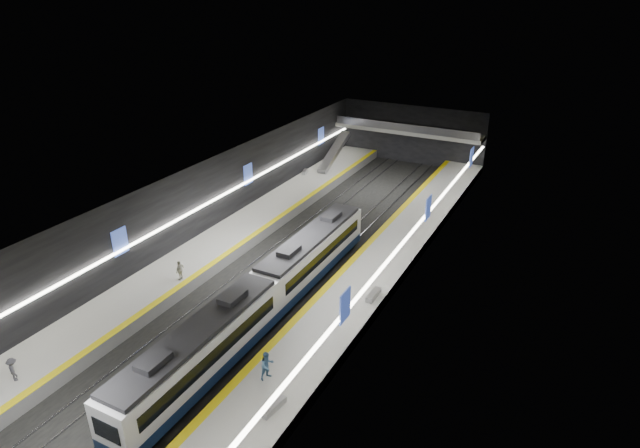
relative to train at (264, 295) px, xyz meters
The scene contains 24 objects.
ground 7.10m from the train, 111.72° to the left, with size 70.00×70.00×0.00m, color black.
ceiling 8.91m from the train, 111.72° to the left, with size 20.00×70.00×0.04m, color beige.
wall_left 14.10m from the train, 153.34° to the left, with size 0.04×70.00×8.00m, color black.
wall_right 9.94m from the train, 39.92° to the left, with size 0.04×70.00×8.00m, color black.
wall_back 41.39m from the train, 93.47° to the left, with size 20.00×0.04×8.00m, color black.
platform_left 11.93m from the train, 147.89° to the left, with size 5.00×70.00×1.00m, color slate.
tile_surface_left 11.87m from the train, 147.89° to the left, with size 5.00×70.00×0.02m, color #B3B3AD.
tactile_strip_left 10.08m from the train, 141.18° to the left, with size 0.60×70.00×0.02m, color yellow.
platform_right 8.20m from the train, 51.46° to the left, with size 5.00×70.00×1.00m, color slate.
tile_surface_right 8.11m from the train, 51.46° to the left, with size 5.00×70.00×0.02m, color #B3B3AD.
tactile_strip_right 6.97m from the train, 65.96° to the left, with size 0.60×70.00×0.02m, color yellow.
rails 7.09m from the train, 111.72° to the left, with size 6.52×70.00×0.12m.
train is the anchor object (origin of this frame).
ad_posters 8.03m from the train, 108.96° to the left, with size 19.94×53.50×2.20m.
cove_light_left 13.90m from the train, 152.97° to the left, with size 0.25×68.60×0.12m, color white.
cove_light_right 9.76m from the train, 40.69° to the left, with size 0.25×68.60×0.12m, color white.
mezzanine_bridge 39.39m from the train, 93.65° to the left, with size 20.00×3.00×1.50m.
escalator 33.80m from the train, 107.21° to the left, with size 1.20×8.00×0.60m, color #99999E.
bench_left_far 30.42m from the train, 113.25° to the left, with size 0.44×1.60×0.39m, color #99999E.
bench_right_near 10.58m from the train, 54.40° to the right, with size 0.50×1.81×0.44m, color #99999E.
bench_right_far 8.52m from the train, 37.28° to the left, with size 0.53×1.92×0.47m, color #99999E.
passenger_right_b 7.79m from the train, 55.75° to the right, with size 0.94×0.73×1.93m, color teal.
passenger_left_a 8.42m from the train, behind, with size 1.03×0.43×1.76m, color beige.
passenger_left_b 16.69m from the train, 124.26° to the right, with size 1.04×0.60×1.61m, color #3B3B42.
Camera 1 is at (21.82, -34.41, 23.76)m, focal length 30.00 mm.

